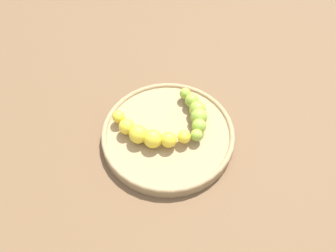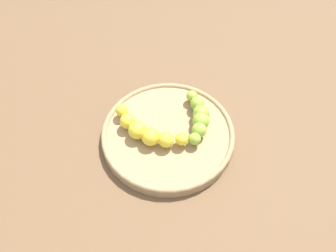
# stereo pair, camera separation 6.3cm
# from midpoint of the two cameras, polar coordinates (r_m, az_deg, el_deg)

# --- Properties ---
(ground_plane) EXTENTS (2.40, 2.40, 0.00)m
(ground_plane) POSITION_cam_midpoint_polar(r_m,az_deg,el_deg) (0.66, 2.72, -2.14)
(ground_plane) COLOR brown
(fruit_bowl) EXTENTS (0.25, 0.25, 0.02)m
(fruit_bowl) POSITION_cam_midpoint_polar(r_m,az_deg,el_deg) (0.65, 2.77, -1.54)
(fruit_bowl) COLOR #A08259
(fruit_bowl) RESTS_ON ground_plane
(banana_green) EXTENTS (0.11, 0.07, 0.03)m
(banana_green) POSITION_cam_midpoint_polar(r_m,az_deg,el_deg) (0.65, 7.74, 1.36)
(banana_green) COLOR #8CAD38
(banana_green) RESTS_ON fruit_bowl
(banana_yellow) EXTENTS (0.13, 0.10, 0.03)m
(banana_yellow) POSITION_cam_midpoint_polar(r_m,az_deg,el_deg) (0.63, -0.73, -0.96)
(banana_yellow) COLOR yellow
(banana_yellow) RESTS_ON fruit_bowl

